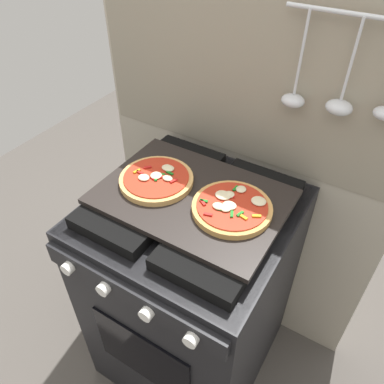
{
  "coord_description": "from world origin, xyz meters",
  "views": [
    {
      "loc": [
        0.44,
        -0.71,
        1.64
      ],
      "look_at": [
        0.0,
        0.0,
        0.93
      ],
      "focal_mm": 35.4,
      "sensor_mm": 36.0,
      "label": 1
    }
  ],
  "objects": [
    {
      "name": "ground_plane",
      "position": [
        0.0,
        0.0,
        0.0
      ],
      "size": [
        4.0,
        4.0,
        0.0
      ],
      "primitive_type": "plane",
      "color": "#4C4742"
    },
    {
      "name": "kitchen_backsplash",
      "position": [
        0.0,
        0.33,
        0.79
      ],
      "size": [
        1.1,
        0.09,
        1.55
      ],
      "color": "#B2A893",
      "rests_on": "ground_plane"
    },
    {
      "name": "stove",
      "position": [
        -0.0,
        -0.0,
        0.45
      ],
      "size": [
        0.6,
        0.64,
        0.9
      ],
      "color": "black",
      "rests_on": "ground_plane"
    },
    {
      "name": "baking_tray",
      "position": [
        0.0,
        0.0,
        0.91
      ],
      "size": [
        0.54,
        0.38,
        0.02
      ],
      "primitive_type": "cube",
      "color": "black",
      "rests_on": "stove"
    },
    {
      "name": "pizza_left",
      "position": [
        -0.12,
        -0.01,
        0.93
      ],
      "size": [
        0.22,
        0.22,
        0.03
      ],
      "color": "tan",
      "rests_on": "baking_tray"
    },
    {
      "name": "pizza_right",
      "position": [
        0.13,
        -0.0,
        0.93
      ],
      "size": [
        0.22,
        0.22,
        0.03
      ],
      "color": "tan",
      "rests_on": "baking_tray"
    }
  ]
}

